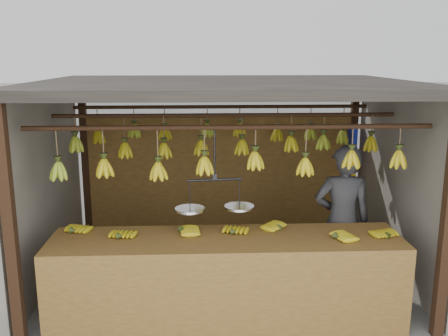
{
  "coord_description": "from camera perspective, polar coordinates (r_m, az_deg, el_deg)",
  "views": [
    {
      "loc": [
        -0.28,
        -5.81,
        2.68
      ],
      "look_at": [
        0.0,
        0.3,
        1.3
      ],
      "focal_mm": 40.0,
      "sensor_mm": 36.0,
      "label": 1
    }
  ],
  "objects": [
    {
      "name": "stall",
      "position": [
        6.19,
        -0.01,
        6.14
      ],
      "size": [
        4.3,
        3.3,
        2.4
      ],
      "color": "black",
      "rests_on": "ground"
    },
    {
      "name": "ground",
      "position": [
        6.4,
        0.13,
        -12.02
      ],
      "size": [
        80.0,
        80.0,
        0.0
      ],
      "primitive_type": "plane",
      "color": "#5B5B57"
    },
    {
      "name": "counter",
      "position": [
        4.99,
        0.37,
        -10.53
      ],
      "size": [
        3.53,
        0.81,
        0.96
      ],
      "color": "brown",
      "rests_on": "ground"
    },
    {
      "name": "bag_bundles",
      "position": [
        7.67,
        14.26,
        -0.06
      ],
      "size": [
        0.08,
        0.26,
        1.2
      ],
      "color": "#1426BF",
      "rests_on": "ground"
    },
    {
      "name": "vendor",
      "position": [
        5.75,
        13.33,
        -5.97
      ],
      "size": [
        0.66,
        0.46,
        1.74
      ],
      "primitive_type": "imported",
      "rotation": [
        0.0,
        0.0,
        3.08
      ],
      "color": "#262628",
      "rests_on": "ground"
    },
    {
      "name": "balance_scale",
      "position": [
        5.03,
        -1.05,
        -4.19
      ],
      "size": [
        0.79,
        0.35,
        0.84
      ],
      "color": "black",
      "rests_on": "ground"
    },
    {
      "name": "hanging_bananas",
      "position": [
        5.91,
        0.17,
        2.47
      ],
      "size": [
        3.63,
        2.2,
        0.4
      ],
      "color": "#92A523",
      "rests_on": "ground"
    }
  ]
}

